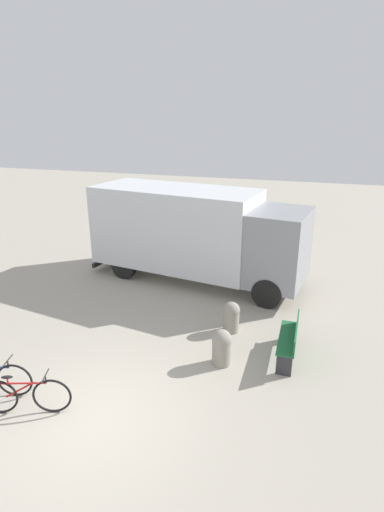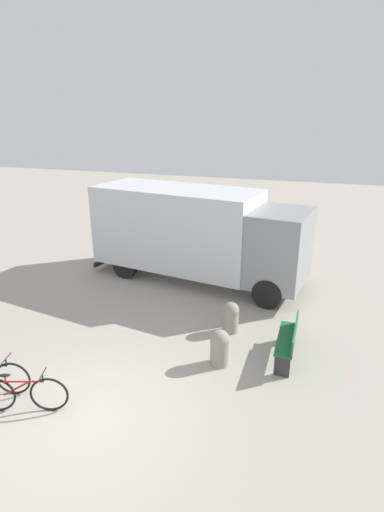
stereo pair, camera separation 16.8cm
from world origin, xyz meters
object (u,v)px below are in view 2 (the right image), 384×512
delivery_truck (195,231)px  park_bench (289,339)px  bollard_near_bench (220,346)px  bicycle_middle (22,394)px  bollard_far_bench (231,316)px

delivery_truck → park_bench: delivery_truck is taller
park_bench → bollard_near_bench: park_bench is taller
delivery_truck → bollard_near_bench: delivery_truck is taller
park_bench → bicycle_middle: park_bench is taller
bicycle_middle → bollard_far_bench: bicycle_middle is taller
bollard_near_bench → bollard_far_bench: 1.52m
delivery_truck → bicycle_middle: (-1.06, -7.34, -1.33)m
bollard_far_bench → bicycle_middle: bearing=-126.1°
bollard_near_bench → delivery_truck: bearing=114.6°
bollard_far_bench → park_bench: bearing=-25.8°
delivery_truck → bollard_far_bench: bearing=-48.8°
park_bench → bollard_far_bench: park_bench is taller
park_bench → bollard_far_bench: size_ratio=1.93×
bicycle_middle → bollard_near_bench: bollard_near_bench is taller
delivery_truck → bollard_far_bench: size_ratio=9.07×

